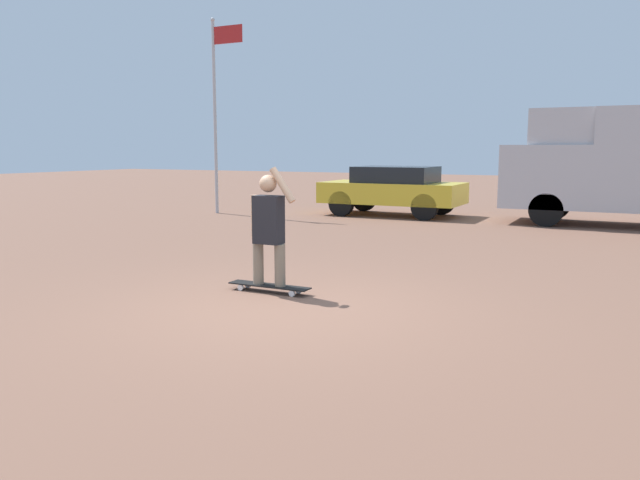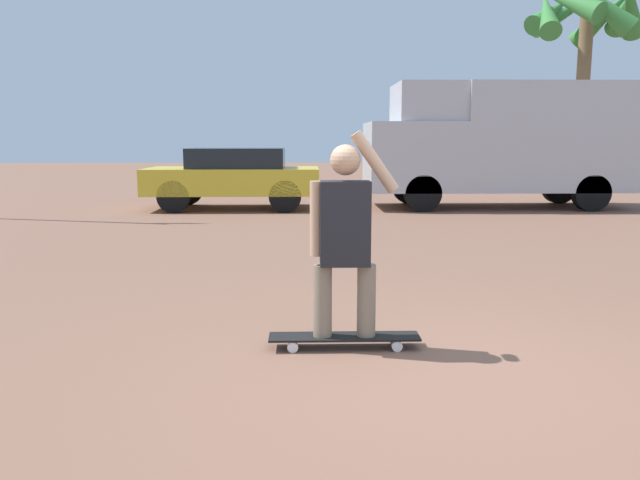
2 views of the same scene
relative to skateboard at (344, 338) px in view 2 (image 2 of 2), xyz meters
The scene contains 6 objects.
ground_plane 0.89m from the skateboard, 46.66° to the right, with size 80.00×80.00×0.00m, color brown.
skateboard is the anchor object (origin of this frame).
person_skateboarder 0.81m from the skateboard, behind, with size 0.65×0.22×1.53m.
camper_van 10.92m from the skateboard, 66.61° to the left, with size 6.03×2.03×2.82m.
parked_car_yellow 10.00m from the skateboard, 100.83° to the left, with size 3.88×1.87×1.38m.
palm_tree_near_van 17.89m from the skateboard, 61.04° to the left, with size 3.79×3.75×6.42m.
Camera 2 is at (-0.91, -3.87, 1.55)m, focal length 35.00 mm.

